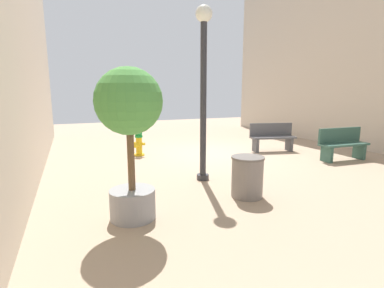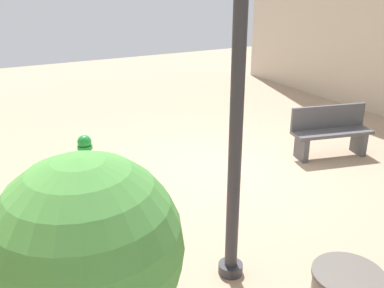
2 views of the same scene
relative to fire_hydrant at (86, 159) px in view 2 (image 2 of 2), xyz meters
The scene contains 4 objects.
ground_plane 2.48m from the fire_hydrant, 163.40° to the left, with size 23.40×23.40×0.00m, color tan.
fire_hydrant is the anchor object (origin of this frame).
bench_near 4.49m from the fire_hydrant, 166.33° to the left, with size 1.58×0.80×0.95m.
street_lamp 3.76m from the fire_hydrant, 104.08° to the left, with size 0.36×0.36×3.80m.
Camera 2 is at (3.89, 5.78, 3.17)m, focal length 40.08 mm.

